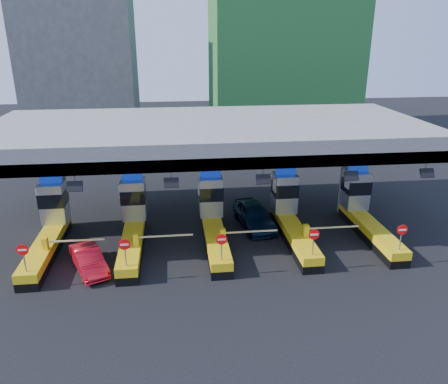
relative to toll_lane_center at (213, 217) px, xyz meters
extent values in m
plane|color=black|center=(0.00, -0.28, -1.40)|extent=(120.00, 120.00, 0.00)
cube|color=slate|center=(0.00, 2.72, 4.85)|extent=(28.00, 12.00, 1.50)
cube|color=#4C4C49|center=(0.00, -2.98, 4.45)|extent=(28.00, 0.60, 0.70)
cube|color=slate|center=(-10.00, 2.72, 1.35)|extent=(1.00, 1.00, 5.50)
cube|color=slate|center=(0.00, 2.72, 1.35)|extent=(1.00, 1.00, 5.50)
cube|color=slate|center=(10.00, 2.72, 1.35)|extent=(1.00, 1.00, 5.50)
cylinder|color=slate|center=(-7.50, -2.98, 3.85)|extent=(0.06, 0.06, 0.50)
cube|color=black|center=(-7.50, -3.18, 3.50)|extent=(0.80, 0.38, 0.54)
cylinder|color=slate|center=(-2.50, -2.98, 3.85)|extent=(0.06, 0.06, 0.50)
cube|color=black|center=(-2.50, -3.18, 3.50)|extent=(0.80, 0.38, 0.54)
cylinder|color=slate|center=(2.50, -2.98, 3.85)|extent=(0.06, 0.06, 0.50)
cube|color=black|center=(2.50, -3.18, 3.50)|extent=(0.80, 0.38, 0.54)
cylinder|color=slate|center=(7.50, -2.98, 3.85)|extent=(0.06, 0.06, 0.50)
cube|color=black|center=(7.50, -3.18, 3.50)|extent=(0.80, 0.38, 0.54)
cylinder|color=slate|center=(12.00, -2.98, 3.85)|extent=(0.06, 0.06, 0.50)
cube|color=black|center=(12.00, -3.18, 3.50)|extent=(0.80, 0.38, 0.54)
cube|color=black|center=(-10.00, -1.28, -1.15)|extent=(1.20, 8.00, 0.50)
cube|color=#E5B70C|center=(-10.00, -1.28, -0.65)|extent=(1.20, 8.00, 0.50)
cube|color=#9EA3A8|center=(-10.00, 1.52, 0.90)|extent=(1.50, 1.50, 2.60)
cube|color=black|center=(-10.00, 1.50, 1.20)|extent=(1.56, 1.56, 0.90)
cube|color=#0C2DBF|center=(-10.00, 1.52, 2.48)|extent=(1.30, 0.35, 0.55)
cube|color=white|center=(-10.80, 1.22, 1.60)|extent=(0.06, 0.70, 0.90)
cylinder|color=slate|center=(-10.00, -4.88, 0.25)|extent=(0.07, 0.07, 1.30)
cylinder|color=red|center=(-10.00, -4.91, 0.85)|extent=(0.60, 0.04, 0.60)
cube|color=white|center=(-10.00, -4.93, 0.85)|extent=(0.42, 0.02, 0.10)
cube|color=#E5B70C|center=(-9.65, -2.48, -0.05)|extent=(0.30, 0.35, 0.70)
cube|color=white|center=(-8.00, -2.48, 0.05)|extent=(3.20, 0.08, 0.08)
cube|color=black|center=(-5.00, -1.28, -1.15)|extent=(1.20, 8.00, 0.50)
cube|color=#E5B70C|center=(-5.00, -1.28, -0.65)|extent=(1.20, 8.00, 0.50)
cube|color=#9EA3A8|center=(-5.00, 1.52, 0.90)|extent=(1.50, 1.50, 2.60)
cube|color=black|center=(-5.00, 1.50, 1.20)|extent=(1.56, 1.56, 0.90)
cube|color=#0C2DBF|center=(-5.00, 1.52, 2.48)|extent=(1.30, 0.35, 0.55)
cube|color=white|center=(-5.80, 1.22, 1.60)|extent=(0.06, 0.70, 0.90)
cylinder|color=slate|center=(-5.00, -4.88, 0.25)|extent=(0.07, 0.07, 1.30)
cylinder|color=red|center=(-5.00, -4.91, 0.85)|extent=(0.60, 0.04, 0.60)
cube|color=white|center=(-5.00, -4.93, 0.85)|extent=(0.42, 0.02, 0.10)
cube|color=#E5B70C|center=(-4.65, -2.48, -0.05)|extent=(0.30, 0.35, 0.70)
cube|color=white|center=(-3.00, -2.48, 0.05)|extent=(3.20, 0.08, 0.08)
cube|color=black|center=(0.00, -1.28, -1.15)|extent=(1.20, 8.00, 0.50)
cube|color=#E5B70C|center=(0.00, -1.28, -0.65)|extent=(1.20, 8.00, 0.50)
cube|color=#9EA3A8|center=(0.00, 1.52, 0.90)|extent=(1.50, 1.50, 2.60)
cube|color=black|center=(0.00, 1.50, 1.20)|extent=(1.56, 1.56, 0.90)
cube|color=#0C2DBF|center=(0.00, 1.52, 2.48)|extent=(1.30, 0.35, 0.55)
cube|color=white|center=(-0.80, 1.22, 1.60)|extent=(0.06, 0.70, 0.90)
cylinder|color=slate|center=(0.00, -4.88, 0.25)|extent=(0.07, 0.07, 1.30)
cylinder|color=red|center=(0.00, -4.91, 0.85)|extent=(0.60, 0.04, 0.60)
cube|color=white|center=(0.00, -4.93, 0.85)|extent=(0.42, 0.02, 0.10)
cube|color=#E5B70C|center=(0.35, -2.48, -0.05)|extent=(0.30, 0.35, 0.70)
cube|color=white|center=(2.00, -2.48, 0.05)|extent=(3.20, 0.08, 0.08)
cube|color=black|center=(5.00, -1.28, -1.15)|extent=(1.20, 8.00, 0.50)
cube|color=#E5B70C|center=(5.00, -1.28, -0.65)|extent=(1.20, 8.00, 0.50)
cube|color=#9EA3A8|center=(5.00, 1.52, 0.90)|extent=(1.50, 1.50, 2.60)
cube|color=black|center=(5.00, 1.50, 1.20)|extent=(1.56, 1.56, 0.90)
cube|color=#0C2DBF|center=(5.00, 1.52, 2.48)|extent=(1.30, 0.35, 0.55)
cube|color=white|center=(4.20, 1.22, 1.60)|extent=(0.06, 0.70, 0.90)
cylinder|color=slate|center=(5.00, -4.88, 0.25)|extent=(0.07, 0.07, 1.30)
cylinder|color=red|center=(5.00, -4.91, 0.85)|extent=(0.60, 0.04, 0.60)
cube|color=white|center=(5.00, -4.93, 0.85)|extent=(0.42, 0.02, 0.10)
cube|color=#E5B70C|center=(5.35, -2.48, -0.05)|extent=(0.30, 0.35, 0.70)
cube|color=white|center=(7.00, -2.48, 0.05)|extent=(3.20, 0.08, 0.08)
cube|color=black|center=(10.00, -1.28, -1.15)|extent=(1.20, 8.00, 0.50)
cube|color=#E5B70C|center=(10.00, -1.28, -0.65)|extent=(1.20, 8.00, 0.50)
cube|color=#9EA3A8|center=(10.00, 1.52, 0.90)|extent=(1.50, 1.50, 2.60)
cube|color=black|center=(10.00, 1.50, 1.20)|extent=(1.56, 1.56, 0.90)
cube|color=#0C2DBF|center=(10.00, 1.52, 2.48)|extent=(1.30, 0.35, 0.55)
cube|color=white|center=(9.20, 1.22, 1.60)|extent=(0.06, 0.70, 0.90)
cylinder|color=slate|center=(10.00, -4.88, 0.25)|extent=(0.07, 0.07, 1.30)
cylinder|color=red|center=(10.00, -4.91, 0.85)|extent=(0.60, 0.04, 0.60)
cube|color=white|center=(10.00, -4.93, 0.85)|extent=(0.42, 0.02, 0.10)
cube|color=#E5B70C|center=(10.35, -2.48, -0.05)|extent=(0.30, 0.35, 0.70)
cube|color=white|center=(12.00, -2.48, 0.05)|extent=(3.20, 0.08, 0.08)
cube|color=#1E5926|center=(12.00, 31.72, 12.60)|extent=(18.00, 12.00, 28.00)
cube|color=#4C4C49|center=(-14.00, 35.72, 7.60)|extent=(14.00, 10.00, 18.00)
imported|color=black|center=(2.93, 1.32, -0.56)|extent=(2.60, 5.14, 1.68)
imported|color=red|center=(-7.21, -3.33, -0.77)|extent=(2.76, 4.03, 1.26)
camera|label=1|loc=(-2.29, -25.36, 11.04)|focal=35.00mm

